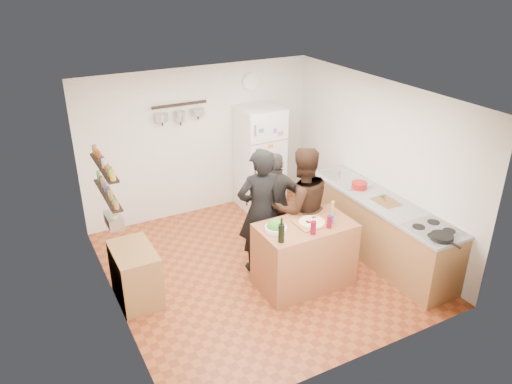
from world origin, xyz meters
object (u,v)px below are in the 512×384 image
counter_run (380,229)px  red_bowl (359,185)px  person_back (276,202)px  prep_island (304,255)px  fridge (260,158)px  wall_clock (251,82)px  wine_bottle (281,233)px  skillet (442,237)px  salt_canister (331,219)px  salad_bowl (276,229)px  person_center (301,208)px  person_left (260,211)px  side_table (136,274)px  pepper_mill (332,210)px

counter_run → red_bowl: 0.71m
person_back → counter_run: person_back is taller
prep_island → fridge: bearing=75.7°
fridge → wall_clock: size_ratio=6.00×
wine_bottle → wall_clock: (1.11, 2.93, 1.12)m
wine_bottle → skillet: size_ratio=0.84×
salt_canister → salad_bowl: bearing=166.7°
wine_bottle → person_center: size_ratio=0.13×
person_center → person_left: bearing=-6.2°
person_center → fridge: (0.37, 1.91, 0.01)m
wall_clock → side_table: (-2.69, -1.97, -1.78)m
wine_bottle → red_bowl: 1.97m
prep_island → salad_bowl: salad_bowl is taller
person_back → red_bowl: 1.27m
person_center → salt_canister: bearing=105.7°
salad_bowl → red_bowl: red_bowl is taller
prep_island → person_left: (-0.33, 0.62, 0.45)m
salad_bowl → red_bowl: size_ratio=1.21×
salad_bowl → salt_canister: size_ratio=2.22×
wine_bottle → person_center: person_center is taller
salad_bowl → person_center: (0.65, 0.42, -0.05)m
pepper_mill → person_center: bearing=117.4°
pepper_mill → fridge: bearing=86.1°
prep_island → pepper_mill: bearing=6.3°
person_left → person_center: size_ratio=1.02×
prep_island → side_table: size_ratio=1.56×
pepper_mill → wall_clock: size_ratio=0.57×
counter_run → skillet: bearing=-94.9°
person_left → person_center: (0.57, -0.16, -0.02)m
wine_bottle → person_back: 1.39m
prep_island → wine_bottle: wine_bottle is taller
counter_run → fridge: size_ratio=1.46×
pepper_mill → skillet: 1.40m
salt_canister → fridge: size_ratio=0.07×
wine_bottle → side_table: bearing=148.9°
pepper_mill → person_center: size_ratio=0.10×
salad_bowl → pepper_mill: (0.87, 0.00, 0.06)m
wine_bottle → prep_island: bearing=23.7°
salad_bowl → side_table: 1.89m
person_center → wall_clock: 2.60m
salt_canister → person_left: size_ratio=0.07×
wine_bottle → red_bowl: (1.81, 0.78, -0.06)m
prep_island → counter_run: prep_island is taller
prep_island → person_back: bearing=82.4°
person_back → red_bowl: person_back is taller
side_table → person_back: bearing=6.6°
wine_bottle → skillet: (1.76, -0.88, -0.08)m
person_center → skillet: size_ratio=6.34×
skillet → pepper_mill: bearing=125.2°
person_back → wall_clock: (0.48, 1.71, 1.38)m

